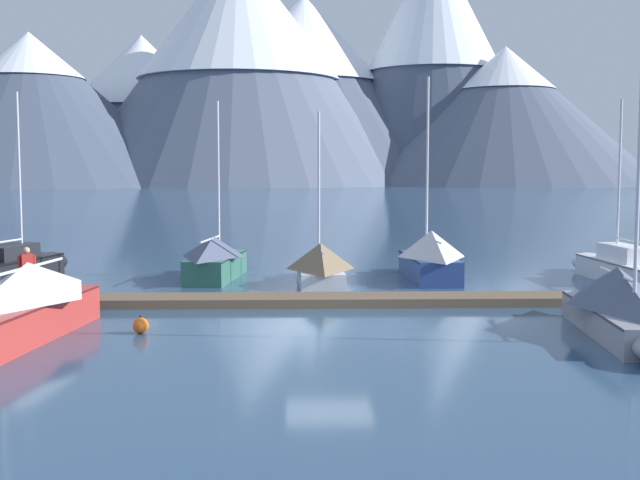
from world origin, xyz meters
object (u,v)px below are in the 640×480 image
object	(u,v)px
sailboat_second_berth	(17,306)
sailboat_mid_dock_port	(218,258)
sailboat_nearest_berth	(15,266)
sailboat_mid_dock_starboard	(320,265)
sailboat_far_berth	(429,256)
sailboat_outer_slip	(623,305)
mooring_buoy_channel_marker	(141,326)
person_on_dock	(27,269)
sailboat_end_of_dock	(618,267)

from	to	relation	value
sailboat_second_berth	sailboat_mid_dock_port	world-z (taller)	sailboat_mid_dock_port
sailboat_nearest_berth	sailboat_mid_dock_starboard	world-z (taller)	sailboat_nearest_berth
sailboat_far_berth	sailboat_outer_slip	distance (m)	11.96
sailboat_nearest_berth	sailboat_mid_dock_starboard	xyz separation A→B (m)	(12.31, -1.75, 0.18)
sailboat_mid_dock_starboard	mooring_buoy_channel_marker	world-z (taller)	sailboat_mid_dock_starboard
sailboat_mid_dock_starboard	person_on_dock	world-z (taller)	sailboat_mid_dock_starboard
sailboat_outer_slip	person_on_dock	distance (m)	18.52
mooring_buoy_channel_marker	sailboat_nearest_berth	bearing A→B (deg)	122.60
sailboat_nearest_berth	person_on_dock	size ratio (longest dim) A/B	4.53
sailboat_nearest_berth	mooring_buoy_channel_marker	xyz separation A→B (m)	(6.93, -10.84, -0.38)
sailboat_far_berth	sailboat_end_of_dock	bearing A→B (deg)	-6.59
sailboat_far_berth	person_on_dock	size ratio (longest dim) A/B	4.91
sailboat_end_of_dock	sailboat_outer_slip	bearing A→B (deg)	-112.07
sailboat_far_berth	person_on_dock	bearing A→B (deg)	-157.53
sailboat_mid_dock_starboard	sailboat_outer_slip	world-z (taller)	sailboat_outer_slip
sailboat_mid_dock_starboard	sailboat_outer_slip	xyz separation A→B (m)	(7.81, -10.10, 0.08)
sailboat_mid_dock_port	mooring_buoy_channel_marker	world-z (taller)	sailboat_mid_dock_port
sailboat_mid_dock_port	sailboat_outer_slip	size ratio (longest dim) A/B	0.96
sailboat_far_berth	mooring_buoy_channel_marker	xyz separation A→B (m)	(-9.93, -10.49, -0.75)
sailboat_outer_slip	mooring_buoy_channel_marker	distance (m)	13.24
sailboat_outer_slip	sailboat_end_of_dock	distance (m)	11.48
sailboat_end_of_dock	mooring_buoy_channel_marker	distance (m)	19.97
sailboat_far_berth	sailboat_outer_slip	world-z (taller)	sailboat_far_berth
sailboat_end_of_dock	sailboat_far_berth	bearing A→B (deg)	173.41
sailboat_end_of_dock	person_on_dock	xyz separation A→B (m)	(-21.98, -5.09, 0.67)
sailboat_mid_dock_port	person_on_dock	world-z (taller)	sailboat_mid_dock_port
sailboat_nearest_berth	sailboat_second_berth	xyz separation A→B (m)	(3.80, -11.59, 0.33)
sailboat_far_berth	sailboat_end_of_dock	xyz separation A→B (m)	(7.56, -0.87, -0.38)
sailboat_mid_dock_port	sailboat_end_of_dock	size ratio (longest dim) A/B	0.96
sailboat_second_berth	mooring_buoy_channel_marker	xyz separation A→B (m)	(3.13, 0.75, -0.71)
sailboat_nearest_berth	sailboat_mid_dock_port	bearing A→B (deg)	3.33
sailboat_nearest_berth	sailboat_far_berth	bearing A→B (deg)	-1.17
sailboat_far_berth	sailboat_end_of_dock	size ratio (longest dim) A/B	1.08
sailboat_second_berth	sailboat_mid_dock_starboard	distance (m)	13.00
sailboat_mid_dock_starboard	sailboat_far_berth	bearing A→B (deg)	17.17
sailboat_mid_dock_port	sailboat_outer_slip	xyz separation A→B (m)	(11.96, -12.32, 0.02)
sailboat_mid_dock_port	mooring_buoy_channel_marker	bearing A→B (deg)	-96.18
sailboat_far_berth	person_on_dock	distance (m)	15.61
sailboat_outer_slip	mooring_buoy_channel_marker	xyz separation A→B (m)	(-13.18, 1.01, -0.64)
sailboat_nearest_berth	sailboat_outer_slip	distance (m)	23.35
sailboat_nearest_berth	sailboat_outer_slip	world-z (taller)	sailboat_nearest_berth
sailboat_mid_dock_starboard	sailboat_end_of_dock	size ratio (longest dim) A/B	0.89
sailboat_second_berth	sailboat_mid_dock_starboard	size ratio (longest dim) A/B	1.16
person_on_dock	mooring_buoy_channel_marker	size ratio (longest dim) A/B	3.22
sailboat_nearest_berth	sailboat_outer_slip	xyz separation A→B (m)	(20.12, -11.85, 0.26)
sailboat_nearest_berth	sailboat_outer_slip	size ratio (longest dim) A/B	1.00
sailboat_end_of_dock	mooring_buoy_channel_marker	xyz separation A→B (m)	(-17.49, -9.62, -0.36)
sailboat_far_berth	sailboat_outer_slip	size ratio (longest dim) A/B	1.09
sailboat_nearest_berth	sailboat_far_berth	xyz separation A→B (m)	(16.87, -0.34, 0.37)
sailboat_far_berth	sailboat_outer_slip	xyz separation A→B (m)	(3.25, -11.51, -0.11)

